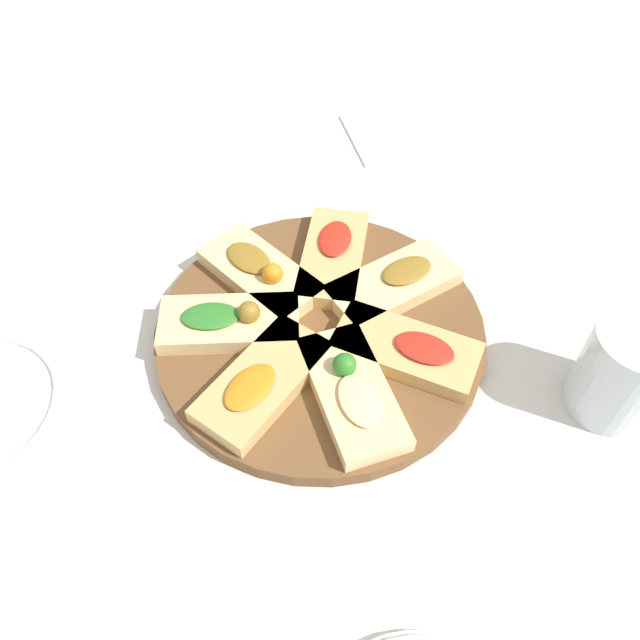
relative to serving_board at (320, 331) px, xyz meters
name	(u,v)px	position (x,y,z in m)	size (l,w,h in m)	color
ground_plane	(320,336)	(0.00, 0.00, -0.01)	(3.00, 3.00, 0.00)	silver
serving_board	(320,331)	(0.00, 0.00, 0.00)	(0.35, 0.35, 0.02)	brown
focaccia_slice_0	(394,284)	(-0.01, -0.10, 0.02)	(0.08, 0.15, 0.03)	#E5C689
focaccia_slice_1	(333,256)	(0.07, -0.07, 0.02)	(0.15, 0.15, 0.03)	tan
focaccia_slice_2	(260,273)	(0.10, 0.01, 0.02)	(0.15, 0.09, 0.04)	#E5C689
focaccia_slice_3	(229,322)	(0.05, 0.08, 0.02)	(0.14, 0.16, 0.04)	#E5C689
focaccia_slice_4	(262,381)	(-0.03, 0.09, 0.02)	(0.11, 0.16, 0.03)	tan
focaccia_slice_5	(352,391)	(-0.09, 0.03, 0.02)	(0.16, 0.11, 0.04)	#E5C689
focaccia_slice_6	(407,349)	(-0.09, -0.05, 0.02)	(0.16, 0.13, 0.03)	tan
water_glass	(623,372)	(-0.24, -0.18, 0.04)	(0.08, 0.08, 0.10)	silver
napkin_stack	(388,134)	(0.24, -0.31, -0.01)	(0.13, 0.11, 0.01)	white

